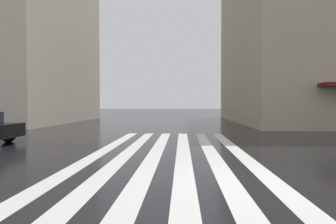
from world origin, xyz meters
TOP-DOWN VIEW (x-y plane):
  - ground_plane at (0.00, 0.00)m, footprint 220.00×220.00m
  - zebra_crossing at (4.00, 1.92)m, footprint 13.00×5.50m

SIDE VIEW (x-z plane):
  - ground_plane at x=0.00m, z-range 0.00..0.00m
  - zebra_crossing at x=4.00m, z-range 0.00..0.01m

